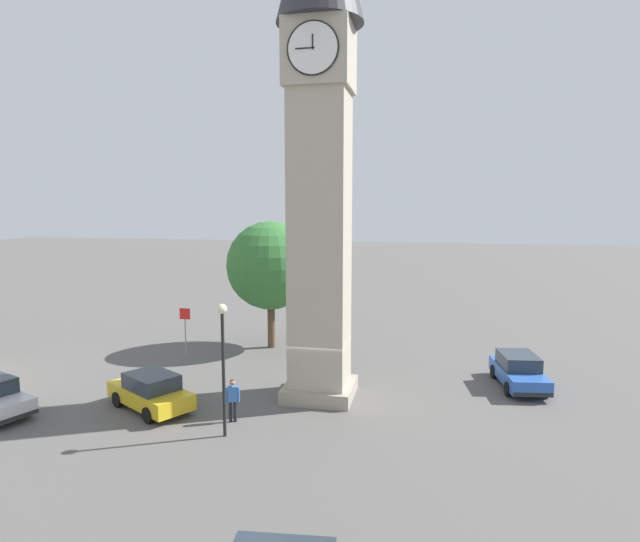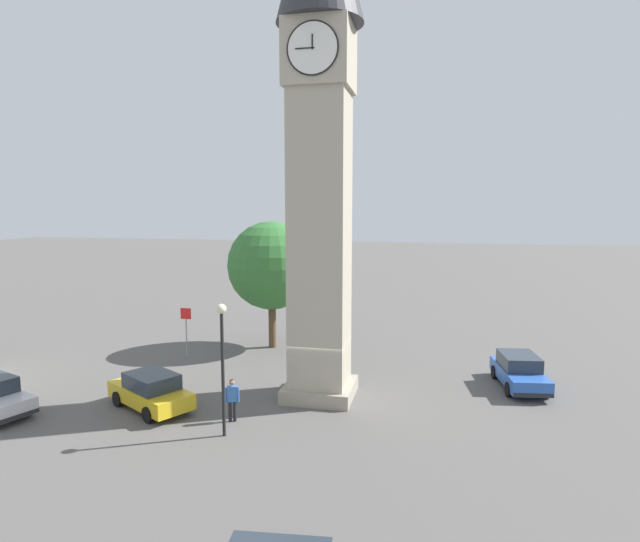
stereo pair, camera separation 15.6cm
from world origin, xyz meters
name	(u,v)px [view 1 (the left image)]	position (x,y,z in m)	size (l,w,h in m)	color
ground_plane	(320,396)	(0.00, 0.00, 0.00)	(200.00, 200.00, 0.00)	#565451
clock_tower	(320,83)	(0.00, 0.00, 13.35)	(3.60, 3.60, 22.76)	gray
car_blue_kerb	(519,371)	(-8.76, -3.09, 0.76)	(2.26, 4.32, 1.53)	#2D5BB7
car_silver_kerb	(151,391)	(6.53, 2.91, 0.76)	(4.41, 3.54, 1.53)	gold
pedestrian	(233,397)	(2.75, 3.41, 1.01)	(0.52, 0.35, 1.69)	black
tree	(271,266)	(4.49, -7.32, 4.89)	(5.16, 5.16, 7.48)	brown
lamp_post	(223,348)	(2.56, 4.69, 3.29)	(0.36, 0.36, 4.90)	black
road_sign	(185,325)	(8.42, -4.14, 1.90)	(0.60, 0.07, 2.80)	gray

